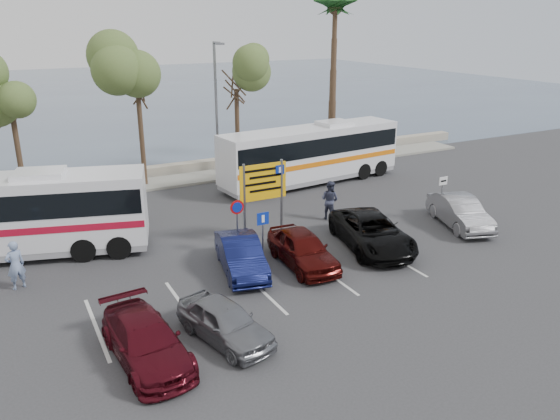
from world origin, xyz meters
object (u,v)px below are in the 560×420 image
direction_sign (263,188)px  car_silver_b (460,212)px  car_silver_a (225,322)px  suv_black (372,232)px  pedestrian_far (330,200)px  car_blue (241,255)px  street_lamp_right (217,104)px  pedestrian_near (15,265)px  coach_bus_right (311,156)px  coach_bus_left (0,219)px  car_maroon (146,341)px  car_red (303,249)px

direction_sign → car_silver_b: 9.57m
car_silver_a → car_silver_b: size_ratio=0.84×
suv_black → pedestrian_far: pedestrian_far is taller
car_blue → direction_sign: bearing=60.7°
street_lamp_right → pedestrian_far: size_ratio=4.13×
pedestrian_near → pedestrian_far: bearing=166.1°
street_lamp_right → coach_bus_right: (4.50, -3.51, -2.94)m
coach_bus_left → car_silver_a: coach_bus_left is taller
direction_sign → car_blue: 3.75m
car_maroon → car_red: bearing=21.6°
street_lamp_right → direction_sign: street_lamp_right is taller
suv_black → car_silver_a: bearing=-142.3°
direction_sign → car_red: 3.57m
suv_black → coach_bus_right: bearing=87.6°
car_silver_b → pedestrian_near: 19.20m
coach_bus_left → pedestrian_far: bearing=-9.2°
car_silver_b → pedestrian_far: size_ratio=2.24×
suv_black → pedestrian_near: (-13.73, 2.94, 0.21)m
coach_bus_left → pedestrian_near: coach_bus_left is taller
direction_sign → car_blue: size_ratio=0.86×
coach_bus_left → car_silver_b: 20.24m
street_lamp_right → car_silver_a: size_ratio=2.19×
car_silver_a → car_maroon: car_maroon is taller
car_red → suv_black: bearing=7.0°
car_blue → car_silver_b: size_ratio=0.96×
car_silver_a → pedestrian_far: bearing=27.0°
pedestrian_near → coach_bus_left: bearing=-103.0°
coach_bus_right → car_silver_b: 9.96m
direction_sign → coach_bus_right: direction_sign is taller
car_maroon → pedestrian_far: size_ratio=2.23×
coach_bus_left → car_maroon: 10.52m
car_silver_b → pedestrian_far: bearing=160.8°
coach_bus_left → car_silver_b: (19.28, -6.08, -0.96)m
car_blue → pedestrian_near: pedestrian_near is taller
car_silver_a → car_maroon: 2.40m
coach_bus_right → car_red: coach_bus_right is taller
pedestrian_far → car_red: bearing=109.6°
car_silver_a → car_blue: size_ratio=0.88×
street_lamp_right → direction_sign: (-2.00, -10.32, -2.17)m
car_silver_a → car_red: 5.98m
street_lamp_right → coach_bus_left: bearing=-150.2°
car_silver_b → pedestrian_near: bearing=-170.0°
coach_bus_right → car_maroon: 19.08m
suv_black → car_silver_b: bearing=15.2°
direction_sign → coach_bus_right: bearing=46.4°
street_lamp_right → car_red: 14.11m
car_silver_a → pedestrian_far: (8.70, 7.68, 0.35)m
street_lamp_right → car_silver_b: size_ratio=1.84×
car_blue → car_maroon: bearing=-126.9°
coach_bus_left → pedestrian_far: size_ratio=6.09×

